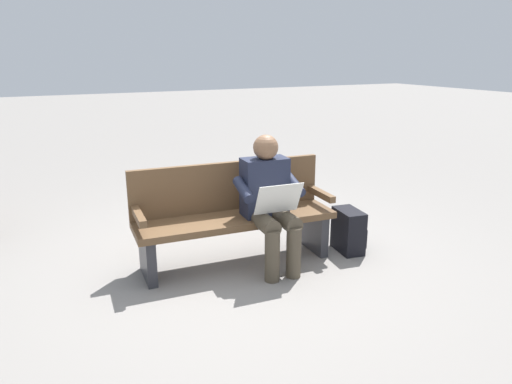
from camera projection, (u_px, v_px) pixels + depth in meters
ground_plane at (237, 263)px, 4.36m from camera, size 40.00×40.00×0.00m
bench_near at (233, 213)px, 4.29m from camera, size 1.83×0.60×0.90m
person_seated at (270, 199)px, 4.13m from camera, size 0.59×0.59×1.18m
backpack at (349, 231)px, 4.57m from camera, size 0.28×0.37×0.42m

